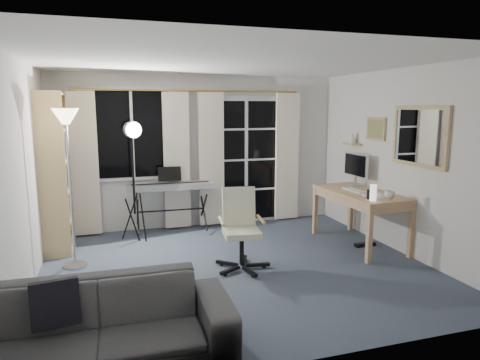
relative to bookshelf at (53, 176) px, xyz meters
name	(u,v)px	position (x,y,z in m)	size (l,w,h in m)	color
floor	(236,268)	(2.13, -1.43, -1.01)	(4.50, 4.00, 0.02)	#394053
window	(132,134)	(1.08, 0.55, 0.50)	(1.20, 0.08, 1.40)	white
french_door	(246,161)	(2.88, 0.55, 0.03)	(1.32, 0.09, 2.11)	white
curtains	(193,160)	(1.99, 0.45, 0.10)	(3.60, 0.07, 2.13)	gold
bookshelf	(53,176)	(0.00, 0.00, 0.00)	(0.35, 0.98, 2.10)	tan
torchiere_lamp	(67,141)	(0.28, -0.82, 0.52)	(0.35, 0.35, 1.89)	#B2B2B7
keyboard_piano	(171,187)	(1.60, 0.27, -0.28)	(1.31, 0.66, 0.94)	black
studio_light	(133,144)	(1.05, -0.03, 0.41)	(0.36, 0.36, 1.75)	black
office_chair	(240,221)	(2.18, -1.39, -0.43)	(0.65, 0.66, 0.96)	black
desk	(360,198)	(4.01, -1.10, -0.33)	(0.76, 1.44, 0.76)	tan
monitor	(356,166)	(4.20, -0.65, 0.05)	(0.19, 0.55, 0.47)	silver
desk_clutter	(366,207)	(3.95, -1.33, -0.40)	(0.43, 0.87, 0.96)	white
mug	(390,194)	(4.11, -1.60, -0.18)	(0.12, 0.10, 0.12)	silver
wall_mirror	(419,136)	(4.35, -1.78, 0.55)	(0.04, 0.94, 0.74)	tan
framed_print	(376,129)	(4.36, -0.88, 0.60)	(0.03, 0.42, 0.32)	tan
wall_shelf	(352,140)	(4.29, -0.38, 0.41)	(0.16, 0.30, 0.18)	tan
sofa	(96,313)	(0.58, -2.98, -0.60)	(2.03, 0.63, 0.79)	#2D2C2F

